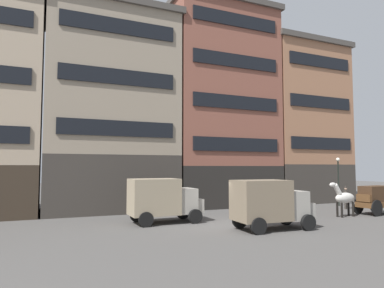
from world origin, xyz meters
TOP-DOWN VIEW (x-y plane):
  - ground_plane at (0.00, 0.00)m, footprint 120.00×120.00m
  - building_center_left at (-5.17, 9.99)m, footprint 10.14×7.12m
  - building_center_right at (4.44, 9.99)m, footprint 9.80×7.12m
  - building_far_right at (13.38, 9.99)m, footprint 8.78×7.12m
  - cargo_wagon at (11.60, -0.06)m, footprint 2.99×1.69m
  - draft_horse at (8.65, -0.06)m, footprint 2.35×0.71m
  - delivery_truck_near at (1.29, -2.00)m, footprint 4.42×2.28m
  - delivery_truck_far at (-3.28, 2.28)m, footprint 4.37×2.16m
  - pedestrian_officer at (12.17, 2.99)m, footprint 0.49×0.49m
  - streetlamp_curbside at (13.38, 4.86)m, footprint 0.32×0.32m

SIDE VIEW (x-z plane):
  - ground_plane at x=0.00m, z-range 0.00..0.00m
  - pedestrian_officer at x=12.17m, z-range 0.08..1.88m
  - cargo_wagon at x=11.60m, z-range 0.16..2.14m
  - draft_horse at x=8.65m, z-range 0.12..2.42m
  - delivery_truck_near at x=1.29m, z-range 0.11..2.73m
  - delivery_truck_far at x=-3.28m, z-range 0.11..2.73m
  - streetlamp_curbside at x=13.38m, z-range 0.61..4.73m
  - building_far_right at x=13.38m, z-range 0.04..15.55m
  - building_center_left at x=-5.17m, z-range 0.04..15.71m
  - building_center_right at x=4.44m, z-range 0.04..17.76m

